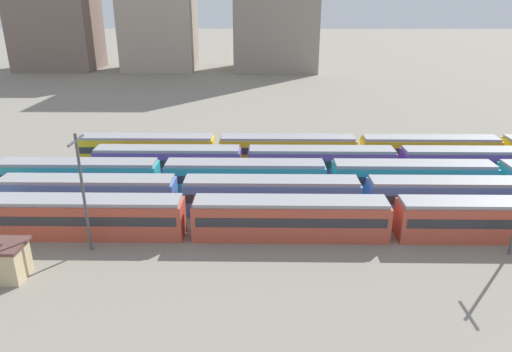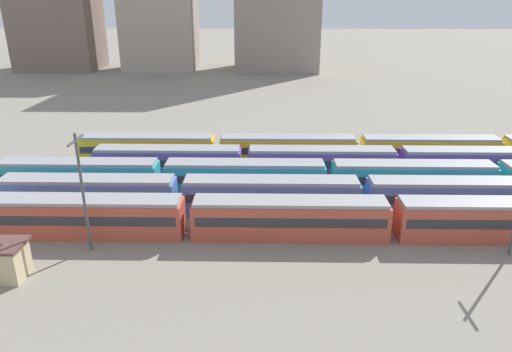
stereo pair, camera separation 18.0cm
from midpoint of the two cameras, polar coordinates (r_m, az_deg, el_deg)
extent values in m
plane|color=gray|center=(55.61, -14.57, -1.89)|extent=(600.00, 600.00, 0.00)
cube|color=#BC4C38|center=(46.46, -19.99, -4.88)|extent=(18.00, 3.00, 3.40)
cube|color=#2D2D33|center=(46.29, -20.05, -4.42)|extent=(17.20, 3.06, 0.90)
cube|color=#939399|center=(45.71, -20.28, -2.76)|extent=(17.60, 2.70, 0.35)
cube|color=#BC4C38|center=(43.53, 4.06, -5.34)|extent=(18.00, 3.00, 3.40)
cube|color=#2D2D33|center=(43.36, 4.08, -4.86)|extent=(17.20, 3.06, 0.90)
cube|color=#939399|center=(42.74, 4.13, -3.09)|extent=(17.60, 2.70, 0.35)
cube|color=#BC4C38|center=(48.44, 27.08, -4.92)|extent=(18.00, 3.00, 3.40)
cube|color=#2D2D33|center=(48.28, 27.16, -4.48)|extent=(17.20, 3.06, 0.90)
cube|color=#939399|center=(47.73, 27.44, -2.89)|extent=(17.60, 2.70, 0.35)
cube|color=#4C70BC|center=(51.46, -19.80, -2.32)|extent=(18.00, 3.00, 3.40)
cube|color=#2D2D33|center=(51.31, -19.86, -1.90)|extent=(17.20, 3.06, 0.90)
cube|color=#939399|center=(50.79, -20.06, -0.38)|extent=(17.60, 2.70, 0.35)
cube|color=#4C70BC|center=(48.19, 1.76, -2.60)|extent=(18.00, 3.00, 3.40)
cube|color=#2D2D33|center=(48.03, 1.77, -2.15)|extent=(17.20, 3.06, 0.90)
cube|color=#939399|center=(47.47, 1.79, -0.52)|extent=(17.60, 2.70, 0.35)
cube|color=#4C70BC|center=(52.06, 23.07, -2.52)|extent=(18.00, 3.00, 3.40)
cube|color=#2D2D33|center=(51.91, 23.13, -2.10)|extent=(17.20, 3.06, 0.90)
cube|color=#939399|center=(51.40, 23.36, -0.60)|extent=(17.60, 2.70, 0.35)
cube|color=teal|center=(56.99, -20.80, -0.21)|extent=(18.00, 3.00, 3.40)
cube|color=#2D2D33|center=(56.85, -20.85, 0.17)|extent=(17.20, 3.06, 0.90)
cube|color=#939399|center=(56.38, -21.04, 1.57)|extent=(17.60, 2.70, 0.35)
cube|color=teal|center=(53.03, -1.45, -0.34)|extent=(18.00, 3.00, 3.40)
cube|color=#2D2D33|center=(52.88, -1.45, 0.08)|extent=(17.20, 3.06, 0.90)
cube|color=#939399|center=(52.38, -1.46, 1.58)|extent=(17.60, 2.70, 0.35)
cube|color=teal|center=(55.60, 18.41, -0.42)|extent=(18.00, 3.00, 3.40)
cube|color=#2D2D33|center=(55.46, 18.46, -0.03)|extent=(17.20, 3.06, 0.90)
cube|color=#939399|center=(54.98, 18.63, 1.40)|extent=(17.60, 2.70, 0.35)
cube|color=#6B429E|center=(59.05, -10.71, 1.55)|extent=(18.00, 3.00, 3.40)
cube|color=#2D2D33|center=(58.92, -10.74, 1.93)|extent=(17.20, 3.06, 0.90)
cube|color=#939399|center=(58.47, -10.83, 3.29)|extent=(17.60, 2.70, 0.35)
cube|color=#6B429E|center=(58.30, 7.82, 1.47)|extent=(18.00, 3.00, 3.40)
cube|color=#2D2D33|center=(58.17, 7.84, 1.85)|extent=(17.20, 3.06, 0.90)
cube|color=#939399|center=(57.71, 7.91, 3.23)|extent=(17.60, 2.70, 0.35)
cube|color=#6B429E|center=(63.44, 25.02, 1.26)|extent=(18.00, 3.00, 3.40)
cube|color=#2D2D33|center=(63.32, 25.07, 1.61)|extent=(17.20, 3.06, 0.90)
cube|color=#939399|center=(62.90, 25.28, 2.87)|extent=(17.60, 2.70, 0.35)
cube|color=yellow|center=(64.72, -13.21, 3.08)|extent=(18.00, 3.00, 3.40)
cube|color=#2D2D33|center=(64.60, -13.24, 3.43)|extent=(17.20, 3.06, 0.90)
cube|color=#939399|center=(64.18, -13.35, 4.67)|extent=(17.60, 2.70, 0.35)
cube|color=yellow|center=(62.88, 3.77, 3.08)|extent=(18.00, 3.00, 3.40)
cube|color=#2D2D33|center=(62.75, 3.78, 3.43)|extent=(17.20, 3.06, 0.90)
cube|color=#939399|center=(62.33, 3.81, 4.72)|extent=(17.60, 2.70, 0.35)
cube|color=yellow|center=(66.58, 20.26, 2.82)|extent=(18.00, 3.00, 3.40)
cube|color=#2D2D33|center=(66.46, 20.30, 3.16)|extent=(17.20, 3.06, 0.90)
cube|color=#939399|center=(66.06, 20.46, 4.37)|extent=(17.60, 2.70, 0.35)
cylinder|color=#4C4C51|center=(42.26, -20.40, -2.10)|extent=(0.24, 0.24, 10.69)
cube|color=#47474C|center=(40.75, -21.23, 4.06)|extent=(0.16, 3.20, 0.16)
cube|color=#C6B284|center=(42.46, -28.48, -9.25)|extent=(3.20, 2.60, 2.80)
cube|color=brown|center=(41.78, -28.84, -7.43)|extent=(3.60, 3.00, 0.24)
camera|label=1|loc=(0.09, -90.10, -0.04)|focal=32.81mm
camera|label=2|loc=(0.09, 89.90, 0.04)|focal=32.81mm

